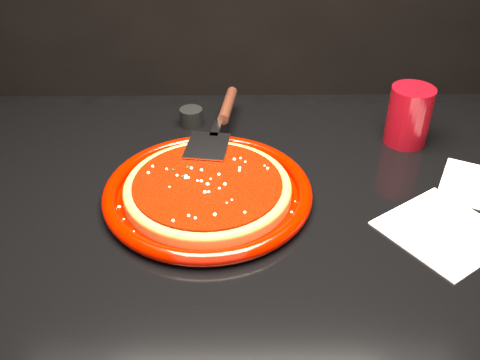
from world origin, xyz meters
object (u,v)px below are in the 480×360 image
at_px(pizza_server, 220,122).
at_px(cup, 409,116).
at_px(table, 254,336).
at_px(plate, 208,192).
at_px(ramekin, 191,117).

bearing_deg(pizza_server, cup, 7.47).
xyz_separation_m(table, cup, (0.33, 0.22, 0.44)).
height_order(table, cup, cup).
xyz_separation_m(pizza_server, cup, (0.40, -0.01, 0.01)).
relative_size(table, plate, 3.10).
xyz_separation_m(pizza_server, ramekin, (-0.07, 0.08, -0.03)).
relative_size(table, pizza_server, 3.44).
bearing_deg(plate, cup, 25.62).
relative_size(plate, pizza_server, 1.11).
bearing_deg(cup, table, -146.55).
relative_size(plate, ramekin, 7.46).
height_order(pizza_server, ramekin, pizza_server).
distance_m(table, cup, 0.59).
xyz_separation_m(plate, cup, (0.42, 0.20, 0.05)).
distance_m(pizza_server, ramekin, 0.10).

